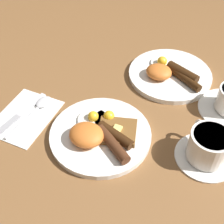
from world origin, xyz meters
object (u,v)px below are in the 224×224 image
(teacup_near, at_px, (208,147))
(knife, at_px, (18,116))
(spoon, at_px, (39,106))
(breakfast_plate_far, at_px, (170,74))
(breakfast_plate_near, at_px, (101,134))

(teacup_near, relative_size, knife, 0.79)
(spoon, bearing_deg, breakfast_plate_far, -40.03)
(breakfast_plate_far, distance_m, knife, 0.45)
(breakfast_plate_near, relative_size, knife, 1.37)
(breakfast_plate_near, xyz_separation_m, spoon, (-0.19, 0.02, -0.01))
(breakfast_plate_far, height_order, spoon, breakfast_plate_far)
(breakfast_plate_near, xyz_separation_m, knife, (-0.22, -0.03, -0.01))
(teacup_near, height_order, knife, teacup_near)
(breakfast_plate_near, distance_m, knife, 0.23)
(breakfast_plate_near, relative_size, teacup_near, 1.75)
(teacup_near, bearing_deg, spoon, -176.48)
(teacup_near, bearing_deg, breakfast_plate_near, -168.52)
(breakfast_plate_near, height_order, knife, breakfast_plate_near)
(breakfast_plate_far, relative_size, knife, 1.35)
(breakfast_plate_near, height_order, spoon, breakfast_plate_near)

